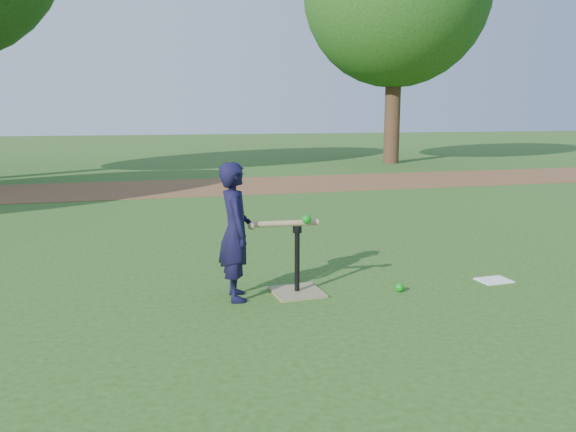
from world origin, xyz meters
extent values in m
plane|color=#285116|center=(0.00, 0.00, 0.00)|extent=(80.00, 80.00, 0.00)
cube|color=brown|center=(0.00, 7.50, 0.01)|extent=(24.00, 3.00, 0.01)
imported|color=black|center=(-0.86, -0.16, 0.59)|extent=(0.30, 0.44, 1.19)
sphere|color=#0C8C16|center=(0.59, -0.38, 0.04)|extent=(0.08, 0.08, 0.08)
cube|color=white|center=(1.62, -0.32, 0.01)|extent=(0.31, 0.24, 0.01)
cube|color=#877C55|center=(-0.31, -0.16, 0.01)|extent=(0.45, 0.45, 0.02)
cylinder|color=black|center=(-0.31, -0.16, 0.30)|extent=(0.05, 0.05, 0.55)
cylinder|color=black|center=(-0.31, -0.16, 0.58)|extent=(0.08, 0.08, 0.06)
cylinder|color=tan|center=(-0.43, -0.18, 0.65)|extent=(0.60, 0.10, 0.05)
sphere|color=tan|center=(-0.73, -0.22, 0.65)|extent=(0.06, 0.06, 0.06)
sphere|color=#0C8C16|center=(-0.25, -0.25, 0.69)|extent=(0.08, 0.08, 0.08)
cylinder|color=#382316|center=(6.50, 12.00, 1.71)|extent=(0.50, 0.50, 3.42)
camera|label=1|loc=(-1.68, -4.79, 1.58)|focal=35.00mm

